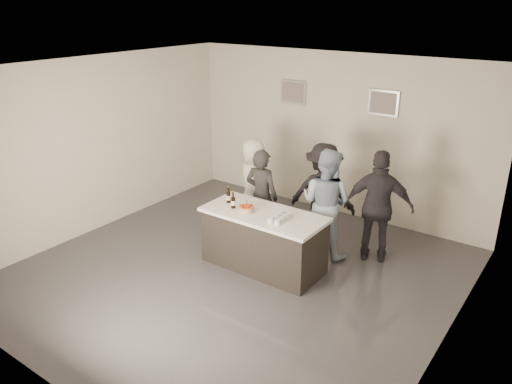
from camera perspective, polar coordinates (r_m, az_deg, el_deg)
floor at (r=7.62m, az=-2.22°, el=-9.21°), size 6.00×6.00×0.00m
ceiling at (r=6.62m, az=-2.60°, el=13.77°), size 6.00×6.00×0.00m
wall_back at (r=9.41m, az=8.96°, el=6.49°), size 6.00×0.04×3.00m
wall_front at (r=5.17m, az=-23.47°, el=-7.87°), size 6.00×0.04×3.00m
wall_left at (r=9.06m, az=-17.62°, el=5.15°), size 0.04×6.00×3.00m
wall_right at (r=5.77m, az=21.91°, el=-4.54°), size 0.04×6.00×3.00m
picture_left at (r=9.67m, az=4.28°, el=11.32°), size 0.54×0.04×0.44m
picture_right at (r=8.88m, az=14.37°, el=9.84°), size 0.54×0.04×0.44m
bar_counter at (r=7.57m, az=0.86°, el=-5.52°), size 1.86×0.86×0.90m
cake at (r=7.41m, az=-1.09°, el=-1.96°), size 0.23×0.23×0.07m
beer_bottle_a at (r=7.70m, az=-3.16°, el=-0.33°), size 0.07×0.07×0.26m
beer_bottle_b at (r=7.51m, az=-2.63°, el=-0.91°), size 0.07×0.07×0.26m
tumbler_cluster at (r=7.14m, az=2.79°, el=-2.93°), size 0.19×0.40×0.08m
candles at (r=7.37m, az=-2.74°, el=-2.43°), size 0.24×0.08×0.01m
person_main_black at (r=8.24m, az=0.64°, el=-0.49°), size 0.61×0.43×1.61m
person_main_blue at (r=7.88m, az=8.01°, el=-1.22°), size 0.87×0.69×1.75m
person_guest_left at (r=8.82m, az=-0.28°, el=0.98°), size 0.92×0.76×1.61m
person_guest_right at (r=7.83m, az=13.82°, el=-1.66°), size 1.13×0.76×1.79m
person_guest_back at (r=8.32m, az=7.63°, el=-0.14°), size 1.20×0.84×1.70m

